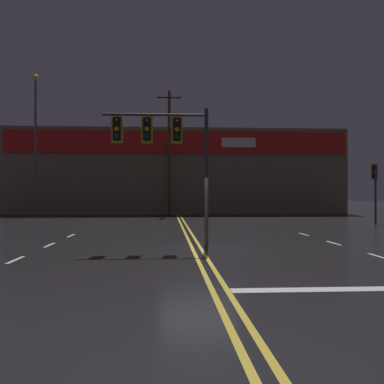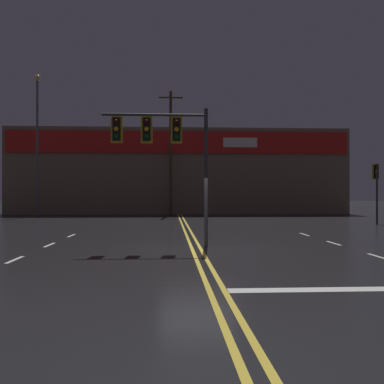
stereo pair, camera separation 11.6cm
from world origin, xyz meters
name	(u,v)px [view 1 (the left image)]	position (x,y,z in m)	size (l,w,h in m)	color
ground_plane	(198,250)	(0.00, 0.00, 0.00)	(200.00, 200.00, 0.00)	black
road_markings	(237,255)	(1.14, -1.28, 0.00)	(16.17, 60.00, 0.01)	gold
traffic_signal_median	(161,139)	(-1.27, 1.15, 3.94)	(3.88, 0.36, 5.07)	#38383D
traffic_signal_corner_northeast	(375,180)	(12.05, 11.70, 2.81)	(0.42, 0.36, 3.83)	#38383D
streetlight_far_right	(35,129)	(-12.40, 23.16, 7.56)	(0.56, 0.56, 12.27)	#59595E
building_backdrop	(177,173)	(0.00, 30.43, 4.10)	(32.55, 10.23, 8.18)	#7A6651
utility_pole_row	(168,149)	(-0.98, 24.49, 6.05)	(46.65, 0.26, 11.97)	#4C3828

